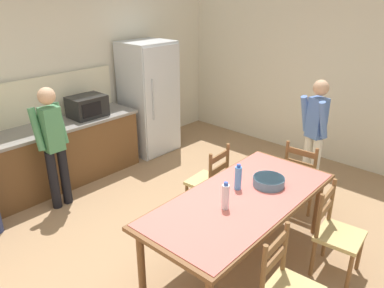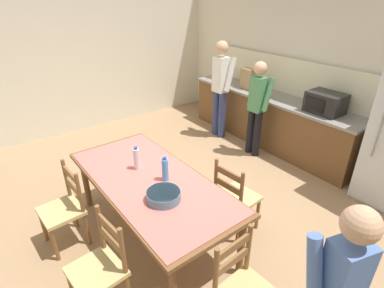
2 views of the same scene
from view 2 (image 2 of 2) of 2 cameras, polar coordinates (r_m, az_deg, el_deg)
ground_plane at (r=3.99m, az=-0.65°, el=-11.39°), size 8.32×8.32×0.00m
wall_back at (r=5.25m, az=24.23°, el=13.48°), size 6.52×0.12×2.90m
wall_left at (r=6.16m, az=-19.55°, el=16.00°), size 0.12×5.20×2.90m
kitchen_counter at (r=5.53m, az=14.35°, el=4.65°), size 3.32×0.66×0.88m
counter_splashback at (r=5.55m, az=17.38°, el=12.39°), size 3.28×0.03×0.60m
microwave at (r=4.80m, az=24.06°, el=7.19°), size 0.50×0.39×0.30m
paper_bag at (r=5.66m, az=10.55°, el=12.18°), size 0.24×0.16×0.36m
dining_table at (r=3.18m, az=-7.90°, el=-7.71°), size 2.15×1.02×0.75m
bottle_near_centre at (r=3.28m, az=-10.49°, el=-2.75°), size 0.07×0.07×0.27m
bottle_off_centre at (r=3.05m, az=-5.14°, el=-4.85°), size 0.07×0.07×0.27m
serving_bowl at (r=2.82m, az=-5.44°, el=-9.67°), size 0.32×0.32×0.09m
chair_side_near_left at (r=3.49m, az=-23.14°, el=-11.27°), size 0.45×0.43×0.91m
chair_side_near_right at (r=2.78m, az=-17.07°, el=-21.66°), size 0.46×0.44×0.91m
chair_side_far_right at (r=3.40m, az=8.20°, el=-10.06°), size 0.46×0.44×0.91m
person_at_sink at (r=5.48m, az=5.46°, el=11.10°), size 0.44×0.30×1.74m
person_at_counter at (r=4.89m, az=12.26°, el=7.32°), size 0.39×0.27×1.56m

